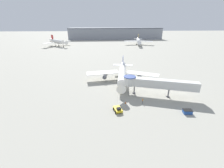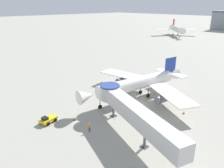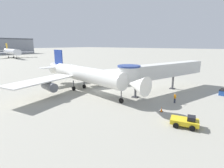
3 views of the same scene
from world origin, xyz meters
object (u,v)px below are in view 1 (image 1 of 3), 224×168
object	(u,v)px
pushback_tug_yellow	(118,109)
traffic_cone_near_nose	(126,102)
traffic_cone_starboard_wing	(150,80)
background_jet_gold_tail	(139,41)
service_container_blue	(187,112)
background_jet_red_tail	(58,42)
main_airplane	(122,74)
jet_bridge	(155,83)
ground_crew_marshaller	(143,100)

from	to	relation	value
pushback_tug_yellow	traffic_cone_near_nose	distance (m)	5.04
traffic_cone_starboard_wing	background_jet_gold_tail	distance (m)	109.78
service_container_blue	traffic_cone_starboard_wing	xyz separation A→B (m)	(-2.57, 24.84, -0.25)
traffic_cone_near_nose	background_jet_red_tail	xyz separation A→B (m)	(-50.92, 122.90, 4.45)
traffic_cone_starboard_wing	background_jet_red_tail	world-z (taller)	background_jet_red_tail
service_container_blue	background_jet_red_tail	bearing A→B (deg)	117.33
pushback_tug_yellow	service_container_blue	distance (m)	19.08
pushback_tug_yellow	background_jet_gold_tail	bearing A→B (deg)	61.40
main_airplane	background_jet_gold_tail	size ratio (longest dim) A/B	0.92
background_jet_red_tail	background_jet_gold_tail	bearing A→B (deg)	-43.59
main_airplane	background_jet_gold_tail	distance (m)	112.82
main_airplane	traffic_cone_near_nose	size ratio (longest dim) A/B	41.13
jet_bridge	service_container_blue	distance (m)	13.31
jet_bridge	service_container_blue	world-z (taller)	jet_bridge
main_airplane	pushback_tug_yellow	distance (m)	22.72
main_airplane	pushback_tug_yellow	world-z (taller)	main_airplane
main_airplane	traffic_cone_near_nose	xyz separation A→B (m)	(-1.41, -17.99, -3.28)
main_airplane	background_jet_red_tail	xyz separation A→B (m)	(-52.34, 104.91, 1.17)
jet_bridge	background_jet_red_tail	world-z (taller)	background_jet_red_tail
ground_crew_marshaller	background_jet_red_tail	bearing A→B (deg)	41.66
pushback_tug_yellow	traffic_cone_near_nose	bearing A→B (deg)	42.51
main_airplane	traffic_cone_starboard_wing	xyz separation A→B (m)	(12.05, 0.20, -3.33)
pushback_tug_yellow	background_jet_red_tail	bearing A→B (deg)	98.15
traffic_cone_starboard_wing	ground_crew_marshaller	size ratio (longest dim) A/B	0.37
pushback_tug_yellow	background_jet_gold_tail	world-z (taller)	background_jet_gold_tail
jet_bridge	traffic_cone_starboard_wing	distance (m)	14.45
main_airplane	jet_bridge	world-z (taller)	main_airplane
background_jet_red_tail	traffic_cone_starboard_wing	bearing A→B (deg)	-103.99
background_jet_red_tail	main_airplane	bearing A→B (deg)	-109.06
traffic_cone_near_nose	background_jet_red_tail	size ratio (longest dim) A/B	0.03
jet_bridge	ground_crew_marshaller	size ratio (longest dim) A/B	13.49
service_container_blue	ground_crew_marshaller	world-z (taller)	ground_crew_marshaller
pushback_tug_yellow	service_container_blue	size ratio (longest dim) A/B	1.41
background_jet_gold_tail	traffic_cone_starboard_wing	bearing A→B (deg)	-90.33
background_jet_gold_tail	background_jet_red_tail	world-z (taller)	background_jet_red_tail
jet_bridge	background_jet_red_tail	bearing A→B (deg)	135.54
traffic_cone_near_nose	ground_crew_marshaller	bearing A→B (deg)	-3.45
pushback_tug_yellow	ground_crew_marshaller	distance (m)	8.93
traffic_cone_starboard_wing	ground_crew_marshaller	world-z (taller)	ground_crew_marshaller
service_container_blue	ground_crew_marshaller	bearing A→B (deg)	149.66
jet_bridge	ground_crew_marshaller	xyz separation A→B (m)	(-5.19, -5.03, -3.55)
main_airplane	background_jet_gold_tail	xyz separation A→B (m)	(33.05, 107.86, 1.03)
traffic_cone_starboard_wing	background_jet_red_tail	distance (m)	123.01
service_container_blue	traffic_cone_near_nose	bearing A→B (deg)	157.45
pushback_tug_yellow	traffic_cone_starboard_wing	world-z (taller)	pushback_tug_yellow
ground_crew_marshaller	jet_bridge	bearing A→B (deg)	-28.73
pushback_tug_yellow	background_jet_red_tail	distance (m)	135.87
traffic_cone_starboard_wing	background_jet_red_tail	xyz separation A→B (m)	(-64.39, 104.71, 4.50)
pushback_tug_yellow	service_container_blue	world-z (taller)	pushback_tug_yellow
traffic_cone_starboard_wing	background_jet_red_tail	size ratio (longest dim) A/B	0.03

